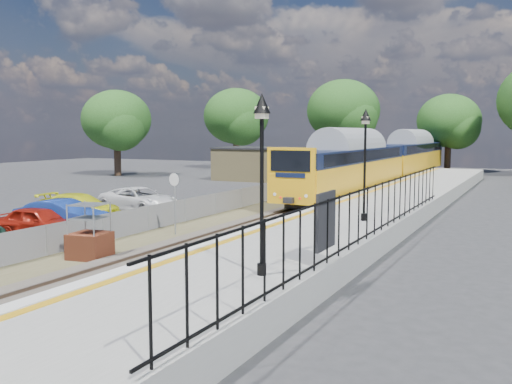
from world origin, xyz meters
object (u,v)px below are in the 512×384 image
Objects in this scene: car_blue at (64,216)px; car_white at (140,199)px; train at (386,158)px; car_red at (39,222)px; car_yellow at (80,206)px; victorian_lamp_south at (262,142)px; speed_sign at (175,193)px; victorian_lamp_north at (365,138)px; brick_plinth at (90,233)px.

car_white is at bearing 2.38° from car_blue.
car_red is (-7.54, -30.40, -1.67)m from train.
car_yellow is (-9.82, -25.57, -1.68)m from train.
victorian_lamp_south is 11.34m from speed_sign.
car_yellow is at bearing 19.77° from car_red.
train is at bearing 101.91° from victorian_lamp_north.
victorian_lamp_south reaches higher than brick_plinth.
car_red is 0.86× the size of car_yellow.
brick_plinth is 0.45× the size of car_yellow.
victorian_lamp_south is 0.92× the size of car_white.
car_white is at bearing 2.61° from car_red.
train is 27.58m from speed_sign.
train is at bearing 85.63° from brick_plinth.
train is 10.35× the size of car_red.
car_red is (-5.04, -2.94, -1.21)m from speed_sign.
car_yellow is (-2.24, 3.36, -0.08)m from car_blue.
victorian_lamp_north is 8.49m from speed_sign.
victorian_lamp_south is 19.72m from car_white.
victorian_lamp_south is at bearing -128.86° from car_yellow.
train is at bearing -12.67° from car_white.
brick_plinth is at bearing -79.83° from speed_sign.
brick_plinth is 5.35m from speed_sign.
victorian_lamp_south reaches higher than car_yellow.
speed_sign is at bearing -95.20° from train.
car_blue is (-12.88, -3.81, -3.56)m from victorian_lamp_north.
speed_sign is (-7.80, -2.33, -2.42)m from victorian_lamp_north.
victorian_lamp_north reaches higher than car_white.
brick_plinth is at bearing 163.34° from victorian_lamp_south.
victorian_lamp_south reaches higher than train.
speed_sign is at bearing -122.22° from car_white.
car_white is at bearing -23.60° from car_yellow.
car_yellow is at bearing 26.60° from car_blue.
speed_sign is at bearing -65.28° from car_red.
victorian_lamp_north is at bearing 44.28° from brick_plinth.
car_blue is at bearing -3.83° from car_red.
train is at bearing 98.90° from victorian_lamp_south.
victorian_lamp_north is (-0.20, 10.00, 0.00)m from victorian_lamp_south.
speed_sign reaches higher than car_red.
victorian_lamp_south is 14.91m from car_blue.
train is at bearing 94.97° from speed_sign.
car_blue is (-5.08, -1.47, -1.14)m from speed_sign.
speed_sign is at bearing 136.22° from victorian_lamp_south.
speed_sign is 0.62× the size of car_blue.
train is at bearing -19.48° from car_red.
speed_sign is (-8.00, 7.67, -2.42)m from victorian_lamp_south.
car_yellow is (-15.12, -0.45, -3.64)m from victorian_lamp_north.
car_red is (-5.04, 2.33, -0.31)m from brick_plinth.
speed_sign is 5.96m from car_red.
victorian_lamp_north is at bearing -80.66° from car_blue.
victorian_lamp_south is 1.17× the size of car_red.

